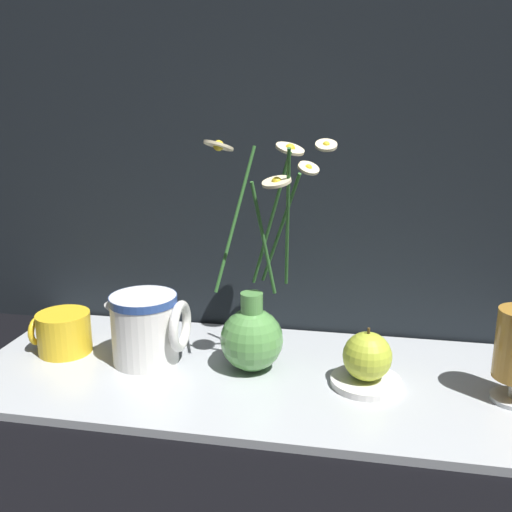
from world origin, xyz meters
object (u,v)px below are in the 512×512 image
object	(u,v)px
vase_with_flowers	(253,327)
ceramic_pitcher	(146,325)
orange_fruit	(367,356)
yellow_mug	(63,333)

from	to	relation	value
vase_with_flowers	ceramic_pitcher	size ratio (longest dim) A/B	2.69
vase_with_flowers	ceramic_pitcher	xyz separation A→B (m)	(-0.17, -0.01, -0.01)
ceramic_pitcher	vase_with_flowers	bearing A→B (deg)	2.19
vase_with_flowers	orange_fruit	distance (m)	0.17
yellow_mug	orange_fruit	distance (m)	0.48
yellow_mug	vase_with_flowers	bearing A→B (deg)	-0.30
vase_with_flowers	ceramic_pitcher	distance (m)	0.17
vase_with_flowers	yellow_mug	xyz separation A→B (m)	(-0.31, 0.00, -0.03)
yellow_mug	ceramic_pitcher	distance (m)	0.15
yellow_mug	orange_fruit	bearing A→B (deg)	-2.95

